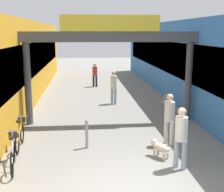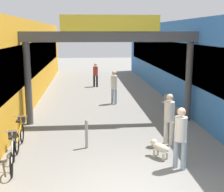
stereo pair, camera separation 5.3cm
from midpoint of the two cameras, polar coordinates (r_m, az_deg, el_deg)
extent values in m
cube|color=gold|center=(18.07, -18.27, 6.00)|extent=(3.00, 26.00, 4.32)
cube|color=black|center=(17.79, -13.63, 6.87)|extent=(0.04, 23.40, 1.73)
cube|color=blue|center=(18.68, 14.10, 6.40)|extent=(3.00, 26.00, 4.32)
cube|color=black|center=(18.22, 9.70, 7.14)|extent=(0.04, 23.40, 1.73)
cylinder|color=#4C4C4F|center=(13.09, -15.26, 2.10)|extent=(0.28, 0.28, 3.35)
cylinder|color=#4C4C4F|center=(13.63, 13.71, 2.55)|extent=(0.28, 0.28, 3.35)
cube|color=#4C4C4F|center=(12.77, -0.49, 10.79)|extent=(7.40, 0.44, 0.42)
cube|color=yellow|center=(12.58, -0.41, 13.19)|extent=(3.96, 0.10, 0.64)
cylinder|color=#8C9EB2|center=(9.06, 11.49, -10.26)|extent=(0.20, 0.20, 0.82)
cylinder|color=#8C9EB2|center=(8.96, 12.87, -10.57)|extent=(0.20, 0.20, 0.82)
cylinder|color=silver|center=(8.76, 12.38, -5.88)|extent=(0.48, 0.48, 0.68)
sphere|color=beige|center=(8.63, 12.52, -2.82)|extent=(0.33, 0.33, 0.23)
cylinder|color=silver|center=(10.71, 10.70, -6.76)|extent=(0.20, 0.20, 0.82)
cylinder|color=silver|center=(10.85, 9.69, -6.49)|extent=(0.20, 0.20, 0.82)
cylinder|color=silver|center=(10.57, 10.33, -2.79)|extent=(0.48, 0.48, 0.67)
sphere|color=beige|center=(10.47, 10.43, -0.23)|extent=(0.32, 0.32, 0.23)
cylinder|color=#8C9EB2|center=(16.41, 0.51, -0.11)|extent=(0.20, 0.20, 0.82)
cylinder|color=#8C9EB2|center=(16.58, -0.07, 0.01)|extent=(0.20, 0.20, 0.82)
cylinder|color=silver|center=(16.36, 0.22, 2.53)|extent=(0.48, 0.48, 0.68)
sphere|color=tan|center=(16.29, 0.22, 4.22)|extent=(0.33, 0.33, 0.23)
cylinder|color=black|center=(21.70, -2.95, 2.69)|extent=(0.20, 0.20, 0.77)
cylinder|color=black|center=(21.84, -3.46, 2.74)|extent=(0.20, 0.20, 0.77)
cylinder|color=#99332D|center=(21.67, -3.23, 4.56)|extent=(0.48, 0.48, 0.64)
sphere|color=tan|center=(21.62, -3.24, 5.76)|extent=(0.31, 0.31, 0.22)
ellipsoid|color=beige|center=(9.64, 8.81, -9.30)|extent=(0.57, 0.68, 0.25)
sphere|color=beige|center=(9.80, 7.60, -8.38)|extent=(0.30, 0.30, 0.21)
sphere|color=white|center=(9.77, 7.99, -9.08)|extent=(0.21, 0.21, 0.15)
cylinder|color=beige|center=(9.79, 7.61, -10.36)|extent=(0.10, 0.10, 0.20)
cylinder|color=beige|center=(9.90, 8.29, -10.12)|extent=(0.10, 0.10, 0.20)
cylinder|color=beige|center=(9.55, 9.26, -10.99)|extent=(0.10, 0.10, 0.20)
cylinder|color=beige|center=(9.67, 9.94, -10.73)|extent=(0.10, 0.10, 0.20)
torus|color=black|center=(9.71, -17.69, -9.54)|extent=(0.16, 0.67, 0.67)
torus|color=black|center=(8.76, -18.01, -11.91)|extent=(0.16, 0.67, 0.67)
cube|color=beige|center=(9.17, -17.91, -9.62)|extent=(0.19, 0.94, 0.34)
cylinder|color=beige|center=(8.98, -18.04, -8.58)|extent=(0.04, 0.04, 0.42)
cube|color=black|center=(8.91, -18.13, -7.25)|extent=(0.13, 0.23, 0.05)
cylinder|color=beige|center=(9.52, -17.85, -7.53)|extent=(0.04, 0.04, 0.46)
cylinder|color=gray|center=(9.45, -17.94, -6.16)|extent=(0.46, 0.10, 0.03)
cube|color=#332D28|center=(9.69, -17.82, -6.71)|extent=(0.27, 0.24, 0.20)
torus|color=black|center=(11.22, -16.26, -6.58)|extent=(0.08, 0.67, 0.67)
torus|color=black|center=(10.27, -17.08, -8.34)|extent=(0.08, 0.67, 0.67)
cube|color=gold|center=(10.69, -16.71, -6.50)|extent=(0.07, 0.94, 0.34)
cylinder|color=gold|center=(10.51, -16.88, -5.56)|extent=(0.03, 0.03, 0.42)
cube|color=black|center=(10.45, -16.95, -4.41)|extent=(0.11, 0.22, 0.05)
cylinder|color=gold|center=(11.05, -16.42, -4.80)|extent=(0.03, 0.03, 0.46)
cylinder|color=gray|center=(10.99, -16.49, -3.60)|extent=(0.46, 0.05, 0.03)
cube|color=#332D28|center=(11.22, -16.29, -4.12)|extent=(0.25, 0.21, 0.20)
cylinder|color=gray|center=(10.30, -4.77, -7.12)|extent=(0.10, 0.10, 0.89)
sphere|color=gray|center=(10.16, -4.81, -4.58)|extent=(0.10, 0.10, 0.10)
cylinder|color=gray|center=(15.24, 8.97, -1.89)|extent=(0.03, 0.03, 0.45)
cylinder|color=gray|center=(15.36, 10.17, -1.83)|extent=(0.03, 0.03, 0.45)
cylinder|color=gray|center=(14.93, 9.41, -2.19)|extent=(0.03, 0.03, 0.45)
cylinder|color=gray|center=(15.05, 10.63, -2.12)|extent=(0.03, 0.03, 0.45)
cube|color=silver|center=(15.09, 9.83, -1.11)|extent=(0.44, 0.44, 0.04)
cube|color=silver|center=(14.88, 10.10, -0.43)|extent=(0.40, 0.08, 0.40)
camera|label=1|loc=(0.03, -90.12, -0.03)|focal=50.00mm
camera|label=2|loc=(0.03, 89.88, 0.03)|focal=50.00mm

